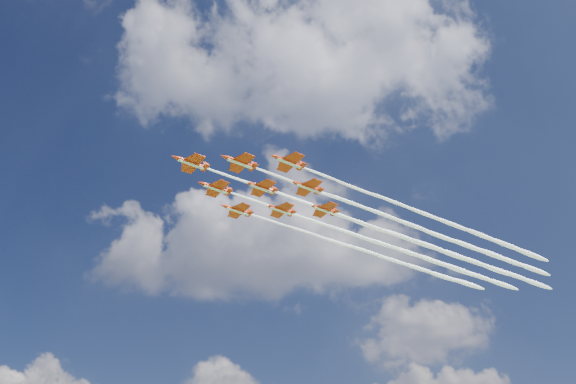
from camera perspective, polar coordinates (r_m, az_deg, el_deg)
name	(u,v)px	position (r m, az deg, el deg)	size (l,w,h in m)	color
jet_lead	(368,225)	(153.19, 8.14, -3.32)	(86.64, 69.65, 2.31)	red
jet_row2_port	(410,224)	(154.97, 12.25, -3.23)	(86.64, 69.65, 2.31)	red
jet_row2_starb	(380,243)	(162.65, 9.30, -5.13)	(86.64, 69.65, 2.31)	red
jet_row3_port	(451,224)	(157.53, 16.24, -3.14)	(86.64, 69.65, 2.31)	red
jet_row3_centre	(419,243)	(164.63, 13.17, -5.03)	(86.64, 69.65, 2.31)	red
jet_row3_starb	(390,259)	(172.32, 10.34, -6.75)	(86.64, 69.65, 2.31)	red
jet_row4_port	(458,242)	(167.33, 16.92, -4.90)	(86.64, 69.65, 2.31)	red
jet_row4_starb	(428,259)	(174.47, 13.99, -6.62)	(86.64, 69.65, 2.31)	red
jet_tail	(465,259)	(177.29, 17.53, -6.48)	(86.64, 69.65, 2.31)	red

